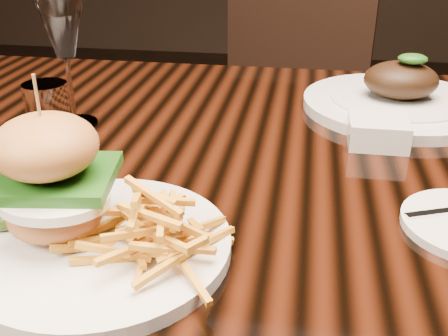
% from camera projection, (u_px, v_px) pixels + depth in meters
% --- Properties ---
extents(dining_table, '(1.60, 0.90, 0.75)m').
position_uv_depth(dining_table, '(279.00, 201.00, 0.77)').
color(dining_table, black).
rests_on(dining_table, ground).
extents(burger_plate, '(0.26, 0.26, 0.18)m').
position_uv_depth(burger_plate, '(92.00, 211.00, 0.51)').
color(burger_plate, silver).
rests_on(burger_plate, dining_table).
extents(ramekin, '(0.09, 0.09, 0.04)m').
position_uv_depth(ramekin, '(378.00, 131.00, 0.77)').
color(ramekin, silver).
rests_on(ramekin, dining_table).
extents(wine_glass, '(0.08, 0.08, 0.20)m').
position_uv_depth(wine_glass, '(63.00, 30.00, 0.78)').
color(wine_glass, white).
rests_on(wine_glass, dining_table).
extents(water_tumbler, '(0.06, 0.06, 0.09)m').
position_uv_depth(water_tumbler, '(48.00, 112.00, 0.77)').
color(water_tumbler, white).
rests_on(water_tumbler, dining_table).
extents(far_dish, '(0.32, 0.32, 0.10)m').
position_uv_depth(far_dish, '(398.00, 99.00, 0.90)').
color(far_dish, silver).
rests_on(far_dish, dining_table).
extents(chair_far, '(0.54, 0.54, 0.95)m').
position_uv_depth(chair_far, '(287.00, 96.00, 1.62)').
color(chair_far, black).
rests_on(chair_far, ground).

